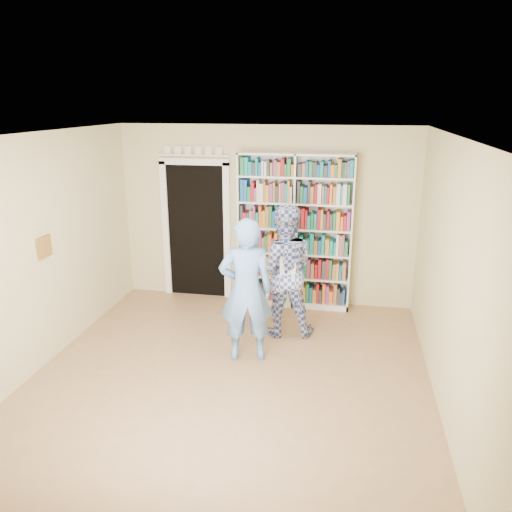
% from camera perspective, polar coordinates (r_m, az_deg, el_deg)
% --- Properties ---
extents(floor, '(5.00, 5.00, 0.00)m').
position_cam_1_polar(floor, '(5.82, -3.17, -14.03)').
color(floor, '#946B47').
rests_on(floor, ground).
extents(ceiling, '(5.00, 5.00, 0.00)m').
position_cam_1_polar(ceiling, '(4.98, -3.69, 13.51)').
color(ceiling, white).
rests_on(ceiling, wall_back).
extents(wall_back, '(4.50, 0.00, 4.50)m').
position_cam_1_polar(wall_back, '(7.61, 1.11, 4.60)').
color(wall_back, beige).
rests_on(wall_back, floor).
extents(wall_left, '(0.00, 5.00, 5.00)m').
position_cam_1_polar(wall_left, '(6.17, -24.14, -0.00)').
color(wall_left, beige).
rests_on(wall_left, floor).
extents(wall_right, '(0.00, 5.00, 5.00)m').
position_cam_1_polar(wall_right, '(5.21, 21.41, -2.72)').
color(wall_right, beige).
rests_on(wall_right, floor).
extents(bookshelf, '(1.69, 0.32, 2.32)m').
position_cam_1_polar(bookshelf, '(7.44, 4.44, 2.85)').
color(bookshelf, white).
rests_on(bookshelf, floor).
extents(doorway, '(1.10, 0.08, 2.43)m').
position_cam_1_polar(doorway, '(7.88, -6.86, 3.65)').
color(doorway, black).
rests_on(doorway, floor).
extents(wall_art, '(0.03, 0.25, 0.25)m').
position_cam_1_polar(wall_art, '(6.31, -23.04, 0.95)').
color(wall_art, brown).
rests_on(wall_art, wall_left).
extents(man_blue, '(0.73, 0.57, 1.76)m').
position_cam_1_polar(man_blue, '(5.91, -1.13, -3.98)').
color(man_blue, '#6696E4').
rests_on(man_blue, floor).
extents(man_plaid, '(0.96, 0.80, 1.77)m').
position_cam_1_polar(man_plaid, '(6.58, 3.11, -1.69)').
color(man_plaid, '#33449B').
rests_on(man_plaid, floor).
extents(paper_sheet, '(0.20, 0.10, 0.30)m').
position_cam_1_polar(paper_sheet, '(6.31, 3.67, -1.40)').
color(paper_sheet, white).
rests_on(paper_sheet, man_plaid).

